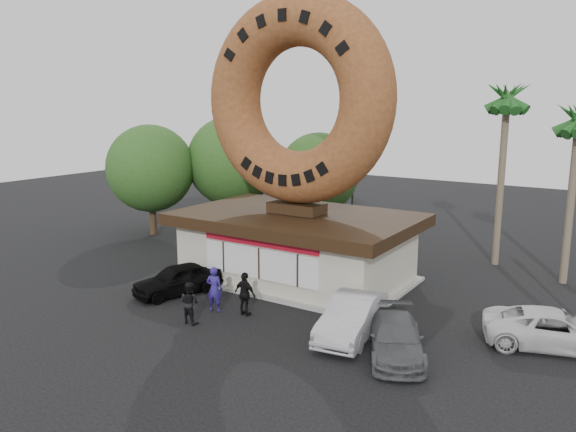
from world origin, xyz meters
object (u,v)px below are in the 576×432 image
at_px(donut_shop, 296,244).
at_px(person_left, 214,289).
at_px(giant_donut, 297,100).
at_px(person_right, 245,294).
at_px(street_lamp, 356,167).
at_px(person_center, 189,303).
at_px(car_black, 177,279).
at_px(car_white, 555,329).
at_px(car_silver, 352,317).
at_px(car_grey, 396,338).

height_order(donut_shop, person_left, donut_shop).
bearing_deg(giant_donut, person_right, -81.24).
height_order(street_lamp, person_left, street_lamp).
relative_size(person_center, car_black, 0.42).
height_order(street_lamp, car_white, street_lamp).
bearing_deg(car_black, car_silver, 20.53).
distance_m(donut_shop, car_black, 5.90).
xyz_separation_m(person_right, car_white, (10.98, 3.50, -0.23)).
bearing_deg(person_left, person_center, 74.59).
distance_m(car_silver, car_grey, 2.08).
bearing_deg(person_center, car_black, -39.55).
bearing_deg(donut_shop, street_lamp, 100.50).
height_order(donut_shop, car_silver, donut_shop).
relative_size(donut_shop, car_grey, 2.59).
height_order(donut_shop, giant_donut, giant_donut).
relative_size(street_lamp, car_white, 1.65).
bearing_deg(car_white, person_center, 96.14).
bearing_deg(street_lamp, car_black, -95.74).
bearing_deg(car_silver, car_black, 171.88).
bearing_deg(giant_donut, street_lamp, 100.51).
bearing_deg(car_black, person_left, 5.28).
bearing_deg(person_center, person_left, -90.79).
bearing_deg(street_lamp, car_grey, -59.03).
height_order(giant_donut, person_left, giant_donut).
height_order(car_silver, car_grey, car_silver).
relative_size(donut_shop, car_silver, 2.47).
bearing_deg(person_left, person_right, 177.37).
height_order(person_center, car_white, person_center).
height_order(giant_donut, car_black, giant_donut).
relative_size(giant_donut, car_silver, 2.12).
bearing_deg(street_lamp, car_white, -40.54).
bearing_deg(car_grey, person_right, 152.38).
xyz_separation_m(street_lamp, car_grey, (9.16, -15.27, -3.86)).
xyz_separation_m(person_right, car_silver, (4.54, 0.52, -0.16)).
bearing_deg(donut_shop, person_center, -94.48).
bearing_deg(car_white, car_silver, 97.63).
distance_m(giant_donut, car_black, 9.82).
distance_m(person_center, car_silver, 6.32).
relative_size(person_right, car_black, 0.45).
bearing_deg(car_silver, person_right, 177.67).
bearing_deg(street_lamp, giant_donut, -79.49).
distance_m(street_lamp, person_right, 15.80).
relative_size(street_lamp, person_right, 4.42).
xyz_separation_m(street_lamp, car_white, (13.63, -11.66, -3.81)).
bearing_deg(person_center, car_white, -157.77).
bearing_deg(person_left, giant_donut, -111.50).
height_order(car_silver, car_white, car_silver).
xyz_separation_m(car_silver, car_white, (6.44, 2.98, -0.07)).
height_order(person_left, person_center, person_left).
bearing_deg(donut_shop, person_left, -95.79).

